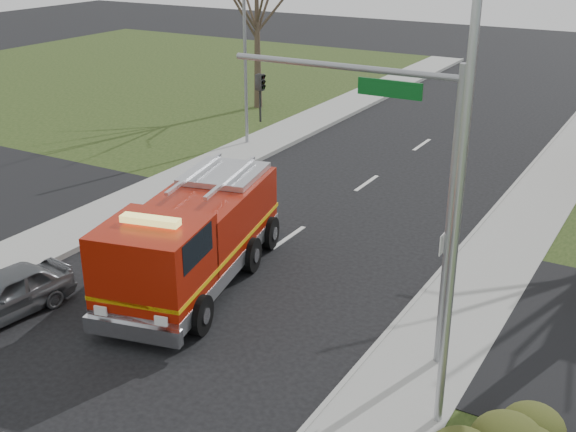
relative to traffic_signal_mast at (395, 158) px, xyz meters
The scene contains 9 objects.
ground 7.18m from the traffic_signal_mast, 163.94° to the right, with size 120.00×120.00×0.00m, color black.
sidewalk_right 4.97m from the traffic_signal_mast, 56.58° to the right, with size 2.40×80.00×0.15m, color #989893.
sidewalk_left 12.41m from the traffic_signal_mast, behind, with size 2.40×80.00×0.15m, color #989893.
bare_tree_left 23.97m from the traffic_signal_mast, 129.43° to the left, with size 4.50×4.50×9.00m.
traffic_signal_mast is the anchor object (origin of this frame).
streetlight_pole 2.78m from the traffic_signal_mast, 46.02° to the right, with size 1.48×0.16×8.40m.
utility_pole_far 17.38m from the traffic_signal_mast, 133.85° to the left, with size 0.14×0.14×7.00m, color gray.
fire_engine 6.79m from the traffic_signal_mast, behind, with size 4.01×7.50×2.88m.
parked_car_maroon 10.38m from the traffic_signal_mast, 159.54° to the right, with size 1.44×3.58×1.22m, color #53565A.
Camera 1 is at (10.53, -12.14, 9.27)m, focal length 45.00 mm.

